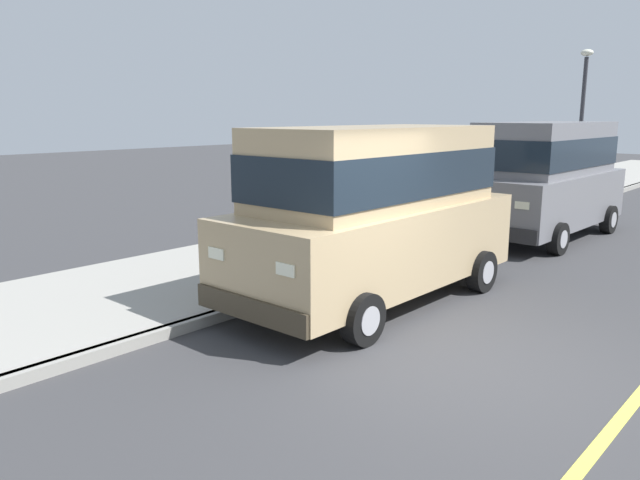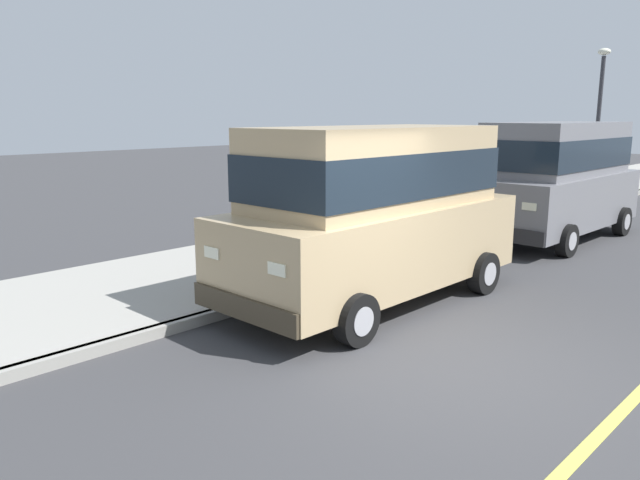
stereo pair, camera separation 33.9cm
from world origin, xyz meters
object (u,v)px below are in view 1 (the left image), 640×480
Objects in this scene: car_grey_van at (545,174)px; car_tan_van at (375,207)px; dog_brown at (242,261)px; street_lamp at (582,107)px.

car_tan_van is at bearing -89.84° from car_grey_van.
street_lamp is (0.60, 13.11, 2.48)m from dog_brown.
car_tan_van is 6.50× the size of dog_brown.
car_tan_van and car_grey_van have the same top height.
dog_brown is at bearing -157.46° from car_tan_van.
dog_brown is 13.35m from street_lamp.
car_tan_van is 12.46m from street_lamp.
car_grey_van is 6.34m from street_lamp.
car_tan_van is at bearing -83.69° from street_lamp.
car_grey_van is 1.12× the size of street_lamp.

